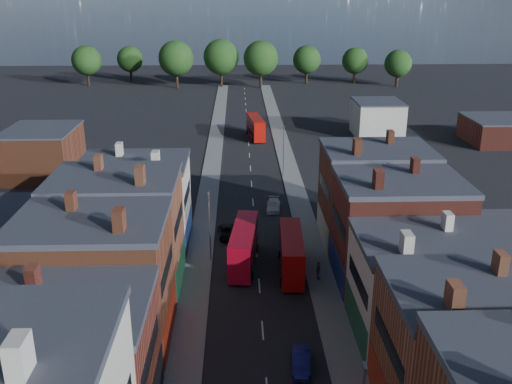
{
  "coord_description": "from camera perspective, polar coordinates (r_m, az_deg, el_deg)",
  "views": [
    {
      "loc": [
        -1.96,
        -27.32,
        28.63
      ],
      "look_at": [
        0.0,
        34.53,
        6.39
      ],
      "focal_mm": 40.0,
      "sensor_mm": 36.0,
      "label": 1
    }
  ],
  "objects": [
    {
      "name": "lamp_post_2",
      "position": [
        62.2,
        -4.67,
        -2.93
      ],
      "size": [
        0.25,
        0.7,
        8.12
      ],
      "color": "slate",
      "rests_on": "ground"
    },
    {
      "name": "terrace_east",
      "position": [
        38.56,
        24.16,
        -17.09
      ],
      "size": [
        12.0,
        80.0,
        13.18
      ],
      "primitive_type": "cube",
      "color": "maroon",
      "rests_on": "ground"
    },
    {
      "name": "lamp_post_3",
      "position": [
        90.82,
        2.78,
        4.47
      ],
      "size": [
        0.25,
        0.7,
        8.12
      ],
      "color": "slate",
      "rests_on": "ground"
    },
    {
      "name": "car_2",
      "position": [
        69.49,
        -2.9,
        -4.03
      ],
      "size": [
        2.54,
        4.66,
        1.24
      ],
      "primitive_type": "imported",
      "rotation": [
        0.0,
        0.0,
        0.11
      ],
      "color": "black",
      "rests_on": "ground"
    },
    {
      "name": "bus_2",
      "position": [
        114.83,
        -0.04,
        6.52
      ],
      "size": [
        3.57,
        10.15,
        4.29
      ],
      "rotation": [
        0.0,
        0.0,
        0.13
      ],
      "color": "#AF0F07",
      "rests_on": "ground"
    },
    {
      "name": "car_3",
      "position": [
        77.72,
        1.76,
        -1.34
      ],
      "size": [
        2.22,
        4.62,
        1.3
      ],
      "primitive_type": "imported",
      "rotation": [
        0.0,
        0.0,
        -0.09
      ],
      "color": "silver",
      "rests_on": "ground"
    },
    {
      "name": "pavement_west",
      "position": [
        82.56,
        -4.85,
        -0.55
      ],
      "size": [
        3.0,
        200.0,
        0.12
      ],
      "primitive_type": "cube",
      "color": "gray",
      "rests_on": "ground"
    },
    {
      "name": "pavement_east",
      "position": [
        82.87,
        4.16,
        -0.46
      ],
      "size": [
        3.0,
        200.0,
        0.12
      ],
      "primitive_type": "cube",
      "color": "gray",
      "rests_on": "ground"
    },
    {
      "name": "car_1",
      "position": [
        47.37,
        4.54,
        -16.48
      ],
      "size": [
        1.77,
        4.19,
        1.34
      ],
      "primitive_type": "imported",
      "rotation": [
        0.0,
        0.0,
        -0.09
      ],
      "color": "navy",
      "rests_on": "ground"
    },
    {
      "name": "ped_3",
      "position": [
        59.76,
        6.25,
        -7.8
      ],
      "size": [
        0.81,
        1.24,
        1.96
      ],
      "primitive_type": "imported",
      "rotation": [
        0.0,
        0.0,
        1.3
      ],
      "color": "#625A54",
      "rests_on": "pavement_east"
    },
    {
      "name": "bus_1",
      "position": [
        60.53,
        3.56,
        -6.06
      ],
      "size": [
        2.84,
        9.97,
        4.27
      ],
      "rotation": [
        0.0,
        0.0,
        -0.05
      ],
      "color": "#AD090A",
      "rests_on": "ground"
    },
    {
      "name": "bus_0",
      "position": [
        61.88,
        -1.22,
        -5.33
      ],
      "size": [
        3.45,
        10.43,
        4.42
      ],
      "rotation": [
        0.0,
        0.0,
        -0.11
      ],
      "color": "red",
      "rests_on": "ground"
    }
  ]
}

